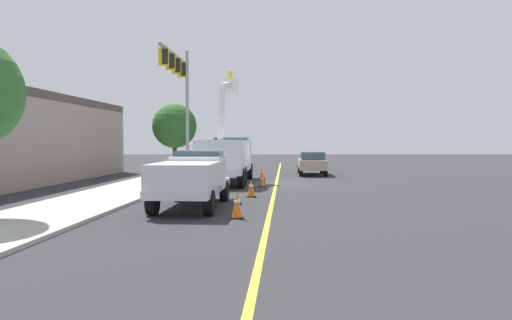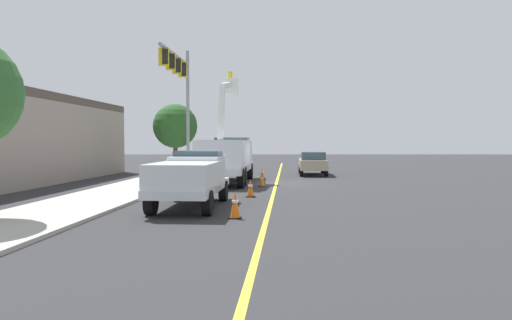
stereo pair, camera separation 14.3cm
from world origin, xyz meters
name	(u,v)px [view 1 (the left image)]	position (x,y,z in m)	size (l,w,h in m)	color
ground	(276,183)	(0.00, 0.00, 0.00)	(120.00, 120.00, 0.00)	#2D2D30
sidewalk_far_side	(155,182)	(0.51, 7.17, 0.06)	(60.00, 3.60, 0.12)	#B2ADA3
lane_centre_stripe	(276,183)	(0.00, 0.00, 0.00)	(50.00, 0.16, 0.01)	yellow
utility_bucket_truck	(227,156)	(0.39, 2.88, 1.61)	(8.36, 3.08, 6.71)	white
service_pickup_truck	(192,177)	(-9.59, 3.60, 1.12)	(5.74, 2.51, 2.06)	silver
passing_minivan	(312,162)	(6.83, -2.96, 0.97)	(4.92, 2.24, 1.69)	tan
traffic_cone_leading	(237,205)	(-11.98, 1.86, 0.43)	(0.40, 0.40, 0.87)	black
traffic_cone_mid_front	(251,188)	(-6.41, 1.43, 0.39)	(0.40, 0.40, 0.79)	black
traffic_cone_mid_rear	(262,180)	(-1.85, 0.87, 0.35)	(0.40, 0.40, 0.71)	black
traffic_cone_trailing	(262,173)	(3.57, 0.76, 0.34)	(0.40, 0.40, 0.70)	black
traffic_signal_mast	(180,84)	(2.73, 5.99, 6.11)	(6.85, 0.89, 8.61)	gray
commercial_building_backdrop	(12,139)	(0.32, 15.40, 2.60)	(20.22, 7.41, 5.21)	gray
street_tree_right	(175,126)	(7.61, 7.19, 3.58)	(3.29, 3.29, 5.24)	brown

